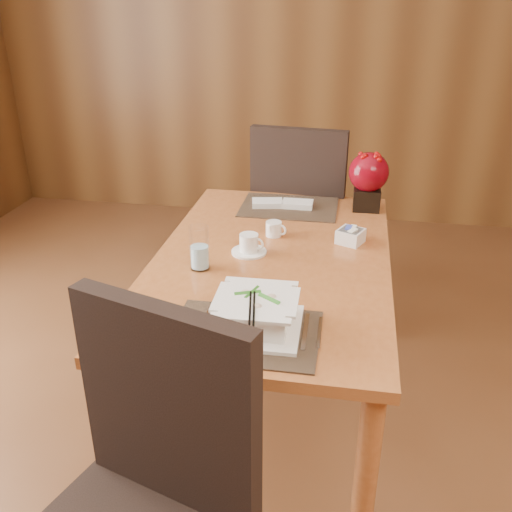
% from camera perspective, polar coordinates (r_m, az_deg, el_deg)
% --- Properties ---
extents(back_wall, '(5.00, 0.02, 2.80)m').
position_cam_1_polar(back_wall, '(4.39, 6.72, 21.37)').
color(back_wall, brown).
rests_on(back_wall, ground).
extents(dining_table, '(0.90, 1.50, 0.75)m').
position_cam_1_polar(dining_table, '(2.25, 1.55, -2.33)').
color(dining_table, '#AF6230').
rests_on(dining_table, ground).
extents(placemat_near, '(0.45, 0.33, 0.01)m').
position_cam_1_polar(placemat_near, '(1.73, -1.17, -7.78)').
color(placemat_near, black).
rests_on(placemat_near, dining_table).
extents(placemat_far, '(0.45, 0.33, 0.01)m').
position_cam_1_polar(placemat_far, '(2.70, 3.33, 4.91)').
color(placemat_far, black).
rests_on(placemat_far, dining_table).
extents(soup_setting, '(0.28, 0.28, 0.11)m').
position_cam_1_polar(soup_setting, '(1.72, 0.02, -5.83)').
color(soup_setting, white).
rests_on(soup_setting, dining_table).
extents(coffee_cup, '(0.14, 0.14, 0.08)m').
position_cam_1_polar(coffee_cup, '(2.22, -0.71, 1.11)').
color(coffee_cup, white).
rests_on(coffee_cup, dining_table).
extents(water_glass, '(0.09, 0.09, 0.17)m').
position_cam_1_polar(water_glass, '(2.09, -5.68, 0.82)').
color(water_glass, silver).
rests_on(water_glass, dining_table).
extents(creamer_jug, '(0.11, 0.11, 0.06)m').
position_cam_1_polar(creamer_jug, '(2.38, 1.78, 2.74)').
color(creamer_jug, white).
rests_on(creamer_jug, dining_table).
extents(sugar_caddy, '(0.13, 0.13, 0.06)m').
position_cam_1_polar(sugar_caddy, '(2.35, 9.43, 1.97)').
color(sugar_caddy, white).
rests_on(sugar_caddy, dining_table).
extents(berry_decor, '(0.18, 0.18, 0.27)m').
position_cam_1_polar(berry_decor, '(2.69, 11.18, 7.71)').
color(berry_decor, black).
rests_on(berry_decor, dining_table).
extents(napkins_far, '(0.29, 0.12, 0.03)m').
position_cam_1_polar(napkins_far, '(2.70, 2.87, 5.26)').
color(napkins_far, silver).
rests_on(napkins_far, dining_table).
extents(bread_plate, '(0.19, 0.19, 0.01)m').
position_cam_1_polar(bread_plate, '(1.71, -12.26, -8.73)').
color(bread_plate, white).
rests_on(bread_plate, dining_table).
extents(near_chair, '(0.63, 0.63, 1.07)m').
position_cam_1_polar(near_chair, '(1.47, -11.56, -23.37)').
color(near_chair, black).
rests_on(near_chair, ground).
extents(far_chair, '(0.55, 0.55, 1.08)m').
position_cam_1_polar(far_chair, '(3.08, 4.57, 4.56)').
color(far_chair, black).
rests_on(far_chair, ground).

